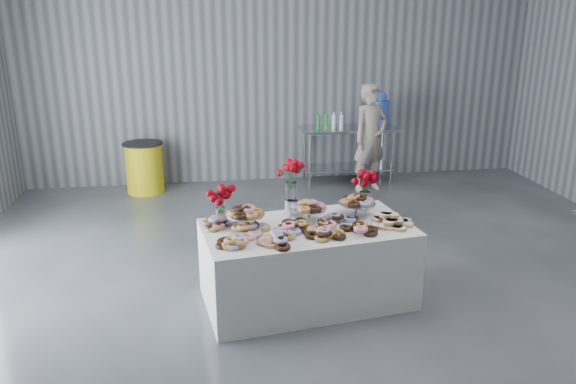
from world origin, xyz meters
name	(u,v)px	position (x,y,z in m)	size (l,w,h in m)	color
ground	(353,320)	(0.00, 0.00, 0.00)	(9.00, 9.00, 0.00)	#34363B
room_walls	(328,11)	(-0.27, 0.07, 2.64)	(8.04, 9.04, 4.02)	gray
display_table	(307,264)	(-0.34, 0.44, 0.38)	(1.90, 1.00, 0.75)	white
prep_table	(348,145)	(1.00, 4.10, 0.62)	(1.50, 0.60, 0.90)	silver
donut_mounds	(309,224)	(-0.34, 0.39, 0.80)	(1.80, 0.80, 0.09)	gold
cake_stand_left	(245,213)	(-0.91, 0.51, 0.89)	(0.36, 0.36, 0.17)	silver
cake_stand_mid	(308,207)	(-0.31, 0.59, 0.89)	(0.36, 0.36, 0.17)	silver
cake_stand_right	(357,202)	(0.18, 0.66, 0.89)	(0.36, 0.36, 0.17)	silver
danish_pile	(389,218)	(0.42, 0.39, 0.81)	(0.48, 0.48, 0.11)	white
bouquet_left	(221,195)	(-1.12, 0.58, 1.05)	(0.26, 0.26, 0.42)	white
bouquet_right	(365,180)	(0.31, 0.83, 1.05)	(0.26, 0.26, 0.42)	white
bouquet_center	(291,177)	(-0.44, 0.78, 1.13)	(0.26, 0.26, 0.57)	silver
water_jug	(380,110)	(1.50, 4.10, 1.15)	(0.28, 0.28, 0.55)	#4071DA
drink_bottles	(330,120)	(0.68, 4.00, 1.04)	(0.54, 0.08, 0.27)	#268C33
person	(370,138)	(1.23, 3.69, 0.81)	(0.59, 0.39, 1.63)	#CC8C93
trash_barrel	(144,167)	(-2.15, 4.10, 0.38)	(0.60, 0.60, 0.76)	yellow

